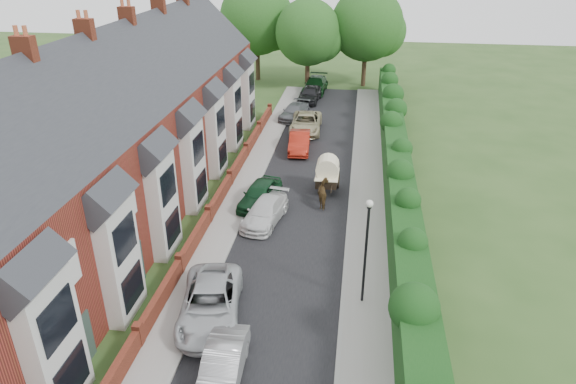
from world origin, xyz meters
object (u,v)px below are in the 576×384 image
(car_beige, at_px, (306,123))
(horse_cart, at_px, (327,172))
(car_grey, at_px, (294,112))
(horse, at_px, (325,194))
(lamppost, at_px, (367,240))
(car_white, at_px, (265,212))
(car_silver_b, at_px, (210,303))
(car_silver_a, at_px, (223,365))
(car_green, at_px, (260,194))
(car_red, at_px, (299,142))
(car_black, at_px, (310,94))

(car_beige, xyz_separation_m, horse_cart, (2.60, -11.16, 0.63))
(car_grey, bearing_deg, horse, -64.08)
(lamppost, height_order, car_beige, lamppost)
(car_white, distance_m, horse, 4.07)
(car_beige, height_order, car_grey, car_beige)
(lamppost, height_order, car_silver_b, lamppost)
(car_white, bearing_deg, horse_cart, 64.24)
(car_silver_b, bearing_deg, car_grey, 80.36)
(car_white, height_order, car_beige, car_beige)
(car_silver_a, bearing_deg, lamppost, 43.61)
(car_silver_a, distance_m, car_green, 13.86)
(car_silver_b, xyz_separation_m, car_white, (0.78, 8.53, -0.11))
(lamppost, bearing_deg, car_green, 126.18)
(car_red, bearing_deg, car_white, -97.19)
(lamppost, distance_m, car_beige, 22.90)
(car_grey, relative_size, horse_cart, 1.36)
(car_white, relative_size, car_grey, 0.98)
(lamppost, xyz_separation_m, car_green, (-6.29, 8.60, -2.57))
(lamppost, bearing_deg, car_grey, 104.14)
(car_black, height_order, horse_cart, horse_cart)
(horse, bearing_deg, car_beige, -90.70)
(car_black, distance_m, horse_cart, 20.22)
(car_silver_b, distance_m, car_red, 19.78)
(car_black, bearing_deg, car_green, -86.55)
(car_red, relative_size, car_beige, 0.81)
(car_green, relative_size, car_red, 0.98)
(car_silver_b, bearing_deg, horse_cart, 63.21)
(car_white, bearing_deg, car_black, 100.00)
(car_beige, height_order, car_black, car_black)
(car_grey, bearing_deg, car_silver_b, -77.86)
(car_red, height_order, car_black, car_black)
(horse_cart, bearing_deg, car_red, 111.04)
(car_white, xyz_separation_m, car_black, (0.06, 24.40, 0.13))
(car_green, bearing_deg, car_silver_b, -79.96)
(car_grey, bearing_deg, car_white, -75.46)
(car_white, height_order, horse, horse)
(car_red, bearing_deg, car_grey, 96.37)
(car_beige, relative_size, horse, 2.99)
(car_silver_a, height_order, car_beige, car_beige)
(car_grey, xyz_separation_m, car_black, (0.85, 5.60, 0.12))
(car_black, bearing_deg, car_silver_b, -86.13)
(car_black, bearing_deg, car_silver_a, -83.79)
(lamppost, distance_m, car_silver_b, 7.15)
(lamppost, height_order, car_white, lamppost)
(car_green, height_order, horse_cart, horse_cart)
(car_white, height_order, car_red, car_red)
(car_silver_b, distance_m, car_green, 10.53)
(car_silver_a, relative_size, car_silver_b, 0.74)
(horse, bearing_deg, car_black, -93.74)
(car_silver_b, relative_size, horse, 2.99)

